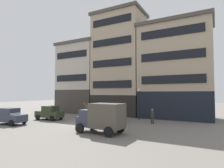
# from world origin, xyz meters

# --- Properties ---
(ground_plane) EXTENTS (120.00, 120.00, 0.00)m
(ground_plane) POSITION_xyz_m (0.00, 0.00, 0.00)
(ground_plane) COLOR slate
(building_far_left) EXTENTS (8.23, 6.15, 12.71)m
(building_far_left) POSITION_xyz_m (-8.93, 10.63, 6.40)
(building_far_left) COLOR #38332D
(building_far_left) RESTS_ON ground_plane
(building_center_left) EXTENTS (8.41, 6.15, 16.79)m
(building_center_left) POSITION_xyz_m (-0.96, 10.62, 8.44)
(building_center_left) COLOR black
(building_center_left) RESTS_ON ground_plane
(building_center_right) EXTENTS (10.15, 6.15, 13.53)m
(building_center_right) POSITION_xyz_m (7.97, 10.62, 6.81)
(building_center_right) COLOR black
(building_center_right) RESTS_ON ground_plane
(cargo_wagon) EXTENTS (2.94, 1.59, 1.98)m
(cargo_wagon) POSITION_xyz_m (1.72, 2.62, 1.15)
(cargo_wagon) COLOR brown
(cargo_wagon) RESTS_ON ground_plane
(draft_horse) EXTENTS (2.35, 0.65, 2.30)m
(draft_horse) POSITION_xyz_m (-1.23, 2.62, 1.27)
(draft_horse) COLOR #513823
(draft_horse) RESTS_ON ground_plane
(delivery_truck_near) EXTENTS (4.41, 2.26, 2.62)m
(delivery_truck_near) POSITION_xyz_m (4.09, -3.02, 1.42)
(delivery_truck_near) COLOR #333847
(delivery_truck_near) RESTS_ON ground_plane
(sedan_dark) EXTENTS (3.79, 2.05, 1.83)m
(sedan_dark) POSITION_xyz_m (-6.37, 0.75, 0.91)
(sedan_dark) COLOR #2D3823
(sedan_dark) RESTS_ON ground_plane
(sedan_light) EXTENTS (3.86, 2.19, 1.83)m
(sedan_light) POSITION_xyz_m (-7.43, -4.04, 0.91)
(sedan_light) COLOR #333847
(sedan_light) RESTS_ON ground_plane
(pedestrian_officer) EXTENTS (0.47, 0.47, 1.79)m
(pedestrian_officer) POSITION_xyz_m (6.53, 4.08, 0.98)
(pedestrian_officer) COLOR #38332D
(pedestrian_officer) RESTS_ON ground_plane
(streetlamp_curbside) EXTENTS (0.32, 0.32, 4.12)m
(streetlamp_curbside) POSITION_xyz_m (3.97, 6.56, 2.67)
(streetlamp_curbside) COLOR black
(streetlamp_curbside) RESTS_ON ground_plane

